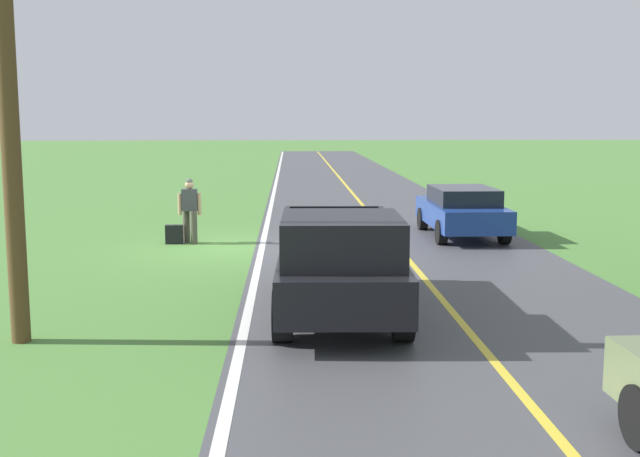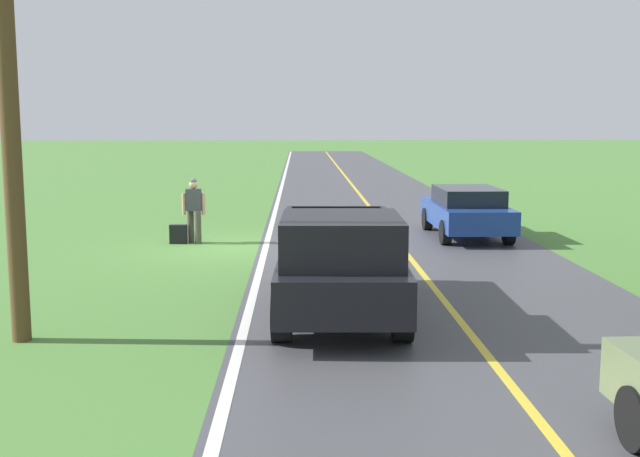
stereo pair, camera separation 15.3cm
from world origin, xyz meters
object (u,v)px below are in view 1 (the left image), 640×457
Objects in this scene: suitcase_carried at (174,234)px; utility_pole_roadside at (5,42)px; sedan_near_oncoming at (462,210)px; hitchhiker_walking at (190,207)px; pickup_truck_passing at (339,261)px.

utility_pole_roadside is at bearing -7.33° from suitcase_carried.
hitchhiker_walking is at bearing 6.68° from sedan_near_oncoming.
suitcase_carried is at bearing 12.29° from hitchhiker_walking.
utility_pole_roadside is at bearing 48.72° from sedan_near_oncoming.
sedan_near_oncoming is at bearing -114.44° from pickup_truck_passing.
pickup_truck_passing is at bearing -165.45° from utility_pole_roadside.
utility_pole_roadside is at bearing 14.55° from pickup_truck_passing.
suitcase_carried is 0.11× the size of sedan_near_oncoming.
utility_pole_roadside reaches higher than suitcase_carried.
pickup_truck_passing is (-3.91, 7.88, 0.71)m from suitcase_carried.
utility_pole_roadside is (1.36, 9.23, 3.41)m from hitchhiker_walking.
hitchhiker_walking is 8.70m from pickup_truck_passing.
suitcase_carried is (0.42, 0.09, -0.73)m from hitchhiker_walking.
pickup_truck_passing is at bearing 113.65° from hitchhiker_walking.
pickup_truck_passing reaches higher than suitcase_carried.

